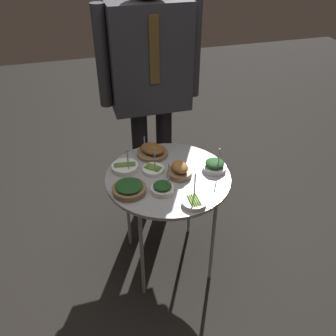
{
  "coord_description": "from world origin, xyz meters",
  "views": [
    {
      "loc": [
        -0.44,
        -1.54,
        1.82
      ],
      "look_at": [
        0.0,
        0.0,
        0.7
      ],
      "focal_mm": 40.0,
      "sensor_mm": 36.0,
      "label": 1
    }
  ],
  "objects_px": {
    "bowl_asparagus_center": "(153,169)",
    "bowl_asparagus_front_center": "(194,202)",
    "bowl_spinach_near_rim": "(162,188)",
    "bowl_spinach_far_rim": "(129,188)",
    "serving_cart": "(168,183)",
    "bowl_spinach_mid_left": "(215,166)",
    "bowl_asparagus_back_left": "(125,167)",
    "bowl_roast_mid_right": "(180,170)",
    "bowl_roast_back_right": "(152,151)",
    "waiter_figure": "(150,71)"
  },
  "relations": [
    {
      "from": "bowl_asparagus_back_left",
      "to": "bowl_spinach_near_rim",
      "type": "bearing_deg",
      "value": -59.13
    },
    {
      "from": "bowl_spinach_far_rim",
      "to": "bowl_asparagus_front_center",
      "type": "relative_size",
      "value": 1.08
    },
    {
      "from": "bowl_spinach_near_rim",
      "to": "bowl_spinach_far_rim",
      "type": "bearing_deg",
      "value": 165.36
    },
    {
      "from": "bowl_roast_mid_right",
      "to": "bowl_asparagus_back_left",
      "type": "distance_m",
      "value": 0.3
    },
    {
      "from": "bowl_asparagus_back_left",
      "to": "bowl_asparagus_front_center",
      "type": "bearing_deg",
      "value": -54.82
    },
    {
      "from": "bowl_asparagus_center",
      "to": "bowl_roast_back_right",
      "type": "bearing_deg",
      "value": 77.63
    },
    {
      "from": "bowl_roast_mid_right",
      "to": "bowl_asparagus_back_left",
      "type": "height_order",
      "value": "bowl_asparagus_back_left"
    },
    {
      "from": "serving_cart",
      "to": "bowl_asparagus_center",
      "type": "distance_m",
      "value": 0.11
    },
    {
      "from": "bowl_asparagus_front_center",
      "to": "bowl_spinach_far_rim",
      "type": "bearing_deg",
      "value": 147.86
    },
    {
      "from": "bowl_asparagus_front_center",
      "to": "bowl_roast_back_right",
      "type": "bearing_deg",
      "value": 100.37
    },
    {
      "from": "bowl_roast_mid_right",
      "to": "bowl_spinach_near_rim",
      "type": "bearing_deg",
      "value": -138.88
    },
    {
      "from": "bowl_asparagus_back_left",
      "to": "waiter_figure",
      "type": "height_order",
      "value": "waiter_figure"
    },
    {
      "from": "bowl_spinach_mid_left",
      "to": "waiter_figure",
      "type": "xyz_separation_m",
      "value": [
        -0.22,
        0.52,
        0.37
      ]
    },
    {
      "from": "bowl_spinach_near_rim",
      "to": "bowl_spinach_mid_left",
      "type": "bearing_deg",
      "value": 18.25
    },
    {
      "from": "bowl_roast_mid_right",
      "to": "waiter_figure",
      "type": "relative_size",
      "value": 0.08
    },
    {
      "from": "bowl_spinach_mid_left",
      "to": "bowl_spinach_far_rim",
      "type": "height_order",
      "value": "bowl_spinach_mid_left"
    },
    {
      "from": "serving_cart",
      "to": "bowl_asparagus_center",
      "type": "xyz_separation_m",
      "value": [
        -0.07,
        0.06,
        0.06
      ]
    },
    {
      "from": "bowl_asparagus_front_center",
      "to": "bowl_spinach_near_rim",
      "type": "bearing_deg",
      "value": 131.89
    },
    {
      "from": "bowl_spinach_far_rim",
      "to": "bowl_asparagus_back_left",
      "type": "bearing_deg",
      "value": 85.49
    },
    {
      "from": "bowl_spinach_mid_left",
      "to": "bowl_asparagus_front_center",
      "type": "relative_size",
      "value": 0.98
    },
    {
      "from": "bowl_spinach_far_rim",
      "to": "bowl_spinach_near_rim",
      "type": "bearing_deg",
      "value": -14.64
    },
    {
      "from": "bowl_asparagus_front_center",
      "to": "bowl_asparagus_center",
      "type": "bearing_deg",
      "value": 111.4
    },
    {
      "from": "bowl_spinach_far_rim",
      "to": "bowl_roast_back_right",
      "type": "bearing_deg",
      "value": 57.31
    },
    {
      "from": "bowl_roast_mid_right",
      "to": "bowl_spinach_near_rim",
      "type": "height_order",
      "value": "bowl_spinach_near_rim"
    },
    {
      "from": "bowl_spinach_mid_left",
      "to": "bowl_asparagus_front_center",
      "type": "xyz_separation_m",
      "value": [
        -0.2,
        -0.24,
        -0.01
      ]
    },
    {
      "from": "bowl_asparagus_center",
      "to": "bowl_roast_back_right",
      "type": "distance_m",
      "value": 0.17
    },
    {
      "from": "bowl_spinach_near_rim",
      "to": "bowl_asparagus_front_center",
      "type": "bearing_deg",
      "value": -48.11
    },
    {
      "from": "bowl_spinach_far_rim",
      "to": "waiter_figure",
      "type": "xyz_separation_m",
      "value": [
        0.26,
        0.58,
        0.37
      ]
    },
    {
      "from": "bowl_spinach_mid_left",
      "to": "bowl_asparagus_back_left",
      "type": "distance_m",
      "value": 0.48
    },
    {
      "from": "bowl_spinach_near_rim",
      "to": "waiter_figure",
      "type": "bearing_deg",
      "value": 81.05
    },
    {
      "from": "bowl_spinach_mid_left",
      "to": "bowl_asparagus_back_left",
      "type": "xyz_separation_m",
      "value": [
        -0.46,
        0.14,
        -0.01
      ]
    },
    {
      "from": "bowl_spinach_mid_left",
      "to": "bowl_asparagus_front_center",
      "type": "bearing_deg",
      "value": -129.68
    },
    {
      "from": "bowl_spinach_far_rim",
      "to": "bowl_asparagus_front_center",
      "type": "distance_m",
      "value": 0.33
    },
    {
      "from": "bowl_asparagus_center",
      "to": "bowl_asparagus_front_center",
      "type": "height_order",
      "value": "bowl_asparagus_center"
    },
    {
      "from": "bowl_asparagus_center",
      "to": "bowl_spinach_near_rim",
      "type": "xyz_separation_m",
      "value": [
        0.0,
        -0.18,
        0.01
      ]
    },
    {
      "from": "serving_cart",
      "to": "bowl_spinach_far_rim",
      "type": "relative_size",
      "value": 3.92
    },
    {
      "from": "waiter_figure",
      "to": "bowl_asparagus_front_center",
      "type": "bearing_deg",
      "value": -88.27
    },
    {
      "from": "bowl_spinach_mid_left",
      "to": "bowl_spinach_near_rim",
      "type": "distance_m",
      "value": 0.34
    },
    {
      "from": "bowl_roast_mid_right",
      "to": "bowl_spinach_far_rim",
      "type": "bearing_deg",
      "value": -166.96
    },
    {
      "from": "bowl_asparagus_center",
      "to": "waiter_figure",
      "type": "height_order",
      "value": "waiter_figure"
    },
    {
      "from": "bowl_roast_mid_right",
      "to": "waiter_figure",
      "type": "distance_m",
      "value": 0.63
    },
    {
      "from": "bowl_spinach_near_rim",
      "to": "bowl_asparagus_front_center",
      "type": "relative_size",
      "value": 1.07
    },
    {
      "from": "bowl_roast_mid_right",
      "to": "bowl_spinach_far_rim",
      "type": "relative_size",
      "value": 0.77
    },
    {
      "from": "serving_cart",
      "to": "bowl_spinach_near_rim",
      "type": "xyz_separation_m",
      "value": [
        -0.06,
        -0.12,
        0.07
      ]
    },
    {
      "from": "bowl_asparagus_center",
      "to": "serving_cart",
      "type": "bearing_deg",
      "value": -41.01
    },
    {
      "from": "serving_cart",
      "to": "bowl_roast_back_right",
      "type": "height_order",
      "value": "bowl_roast_back_right"
    },
    {
      "from": "bowl_spinach_mid_left",
      "to": "bowl_asparagus_back_left",
      "type": "height_order",
      "value": "bowl_spinach_mid_left"
    },
    {
      "from": "bowl_roast_back_right",
      "to": "serving_cart",
      "type": "bearing_deg",
      "value": -82.18
    },
    {
      "from": "bowl_asparagus_center",
      "to": "bowl_spinach_near_rim",
      "type": "bearing_deg",
      "value": -89.21
    },
    {
      "from": "bowl_spinach_near_rim",
      "to": "waiter_figure",
      "type": "height_order",
      "value": "waiter_figure"
    }
  ]
}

